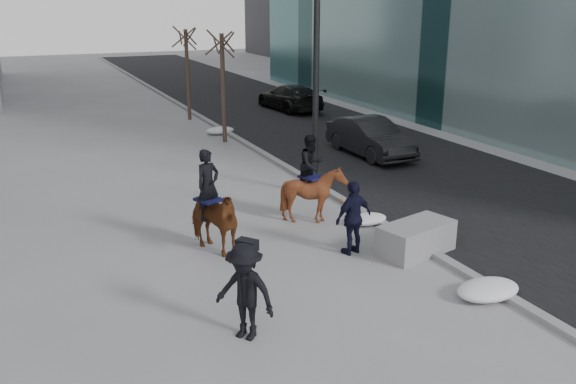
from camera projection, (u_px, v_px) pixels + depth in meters
name	position (u px, v px, depth m)	size (l,w,h in m)	color
ground	(311.00, 273.00, 13.16)	(120.00, 120.00, 0.00)	gray
road	(356.00, 146.00, 24.59)	(8.00, 90.00, 0.01)	black
curb	(265.00, 154.00, 23.01)	(0.25, 90.00, 0.12)	gray
planter	(416.00, 238.00, 14.11)	(1.83, 0.92, 0.73)	gray
car_near	(370.00, 137.00, 22.90)	(1.50, 4.30, 1.42)	black
car_far	(290.00, 97.00, 32.39)	(1.92, 4.72, 1.37)	black
tree_near	(223.00, 83.00, 24.59)	(1.20, 1.20, 4.86)	#372820
tree_far	(187.00, 70.00, 29.30)	(1.20, 1.20, 4.79)	#3D2F24
mounted_left	(211.00, 215.00, 14.01)	(1.49, 2.07, 2.43)	#533310
mounted_right	(313.00, 188.00, 15.97)	(1.60, 1.70, 2.33)	#4A260E
feeder	(353.00, 218.00, 13.96)	(1.10, 0.96, 1.75)	black
camera_crew	(245.00, 291.00, 10.41)	(1.21, 1.30, 1.75)	black
lamppost	(316.00, 24.00, 17.04)	(0.25, 0.80, 9.09)	black
snow_piles	(328.00, 195.00, 17.90)	(1.37, 17.74, 0.35)	silver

